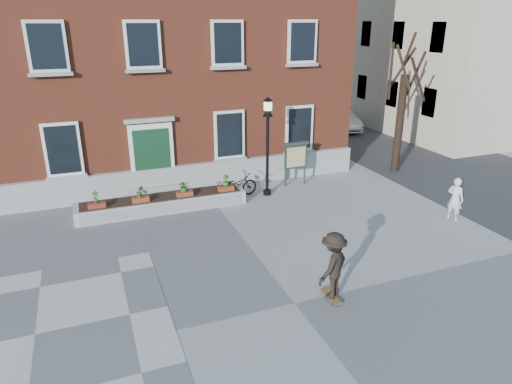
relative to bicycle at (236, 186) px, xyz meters
name	(u,v)px	position (x,y,z in m)	size (l,w,h in m)	color
ground	(294,303)	(-0.94, -7.42, -0.50)	(100.00, 100.00, 0.00)	gray
checker_patch	(35,335)	(-6.94, -6.42, -0.49)	(6.00, 6.00, 0.01)	slate
bicycle	(236,186)	(0.00, 0.00, 0.00)	(0.66, 1.89, 0.99)	black
parked_car	(341,119)	(10.17, 8.98, 0.19)	(1.45, 4.17, 1.37)	#B3B6B8
bystander	(455,199)	(6.49, -4.79, 0.29)	(0.57, 0.37, 1.57)	silver
brick_building	(126,28)	(-2.94, 6.56, 5.81)	(18.40, 10.85, 12.60)	#963F29
planter_assembly	(163,202)	(-2.93, -0.24, -0.19)	(6.20, 1.12, 1.15)	beige
bare_tree	(401,111)	(8.07, 0.59, 2.30)	(1.83, 1.83, 6.16)	black
side_street	(407,14)	(17.05, 12.37, 6.53)	(15.20, 36.00, 14.50)	#3B3A3D
lamp_post	(268,133)	(1.29, -0.15, 2.04)	(0.40, 0.40, 3.93)	black
notice_board	(296,156)	(2.85, 0.51, 0.77)	(1.10, 0.16, 1.87)	#183020
skateboarder	(333,265)	(0.02, -7.54, 0.45)	(1.31, 1.15, 1.83)	brown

